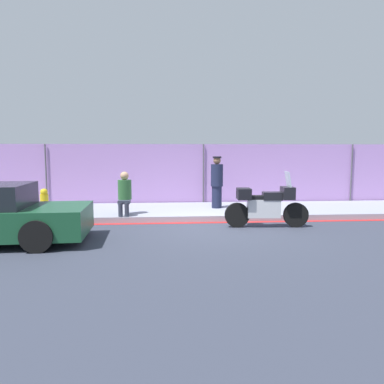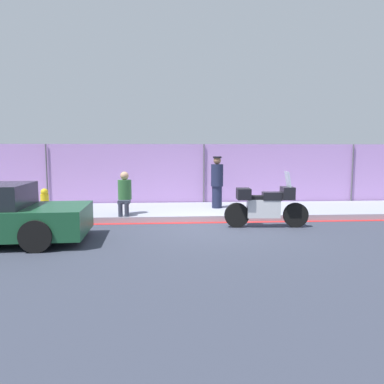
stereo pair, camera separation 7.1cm
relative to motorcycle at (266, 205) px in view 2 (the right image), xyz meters
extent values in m
plane|color=#333847|center=(-1.31, 0.02, -0.62)|extent=(120.00, 120.00, 0.00)
cube|color=#8E93A3|center=(-1.31, 2.34, -0.53)|extent=(42.32, 3.00, 0.18)
cube|color=red|center=(-1.31, 0.75, -0.62)|extent=(42.32, 0.18, 0.01)
cube|color=#AD7FC6|center=(-1.31, 3.93, 0.54)|extent=(40.21, 0.08, 2.34)
cylinder|color=#4C4C51|center=(-7.01, 3.83, 0.54)|extent=(0.05, 0.05, 2.34)
cylinder|color=#4C4C51|center=(-1.31, 3.83, 0.54)|extent=(0.05, 0.05, 2.34)
cylinder|color=#4C4C51|center=(4.38, 3.83, 0.54)|extent=(0.05, 0.05, 2.34)
cylinder|color=black|center=(0.83, -0.05, -0.28)|extent=(0.68, 0.18, 0.68)
cylinder|color=black|center=(-0.78, 0.05, -0.28)|extent=(0.68, 0.18, 0.68)
cube|color=silver|center=(-0.06, 0.00, -0.10)|extent=(0.91, 0.34, 0.51)
cube|color=black|center=(0.17, -0.01, 0.24)|extent=(0.54, 0.34, 0.22)
cube|color=black|center=(-0.15, 0.01, 0.20)|extent=(0.62, 0.32, 0.10)
cube|color=black|center=(0.59, -0.04, 0.32)|extent=(0.35, 0.50, 0.34)
cube|color=silver|center=(0.59, -0.04, 0.70)|extent=(0.13, 0.43, 0.42)
cube|color=black|center=(-0.61, 0.04, 0.30)|extent=(0.39, 0.53, 0.30)
cylinder|color=#191E38|center=(-1.01, 2.42, -0.08)|extent=(0.33, 0.33, 0.73)
cylinder|color=#191E38|center=(-1.01, 2.42, 0.65)|extent=(0.41, 0.41, 0.73)
sphere|color=brown|center=(-1.01, 2.42, 1.15)|extent=(0.25, 0.25, 0.25)
cylinder|color=black|center=(-1.01, 2.42, 1.26)|extent=(0.29, 0.29, 0.06)
cylinder|color=#2D3342|center=(-4.05, 0.95, -0.24)|extent=(0.13, 0.13, 0.41)
cylinder|color=#2D3342|center=(-3.87, 0.95, -0.24)|extent=(0.13, 0.13, 0.41)
cube|color=#2D3342|center=(-3.96, 1.15, -0.03)|extent=(0.35, 0.41, 0.10)
cylinder|color=#2D6033|center=(-3.96, 1.36, 0.31)|extent=(0.41, 0.41, 0.58)
sphere|color=tan|center=(-3.96, 1.36, 0.73)|extent=(0.25, 0.25, 0.25)
cylinder|color=black|center=(-5.49, -0.41, -0.28)|extent=(0.69, 0.25, 0.68)
cylinder|color=black|center=(-5.42, -2.16, -0.28)|extent=(0.69, 0.25, 0.68)
cylinder|color=gold|center=(-6.53, 1.98, -0.17)|extent=(0.25, 0.25, 0.56)
sphere|color=gold|center=(-6.53, 1.98, 0.18)|extent=(0.23, 0.23, 0.23)
cylinder|color=gold|center=(-6.53, 1.84, -0.14)|extent=(0.09, 0.10, 0.09)
camera|label=1|loc=(-2.79, -9.96, 1.49)|focal=35.00mm
camera|label=2|loc=(-2.72, -9.97, 1.49)|focal=35.00mm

